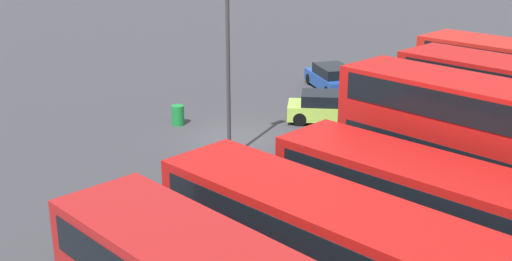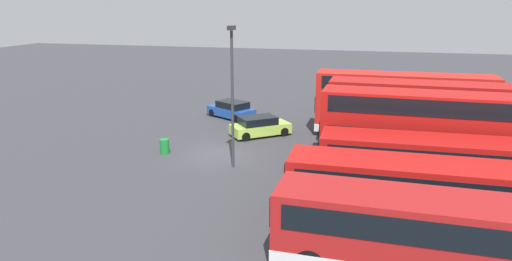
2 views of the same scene
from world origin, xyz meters
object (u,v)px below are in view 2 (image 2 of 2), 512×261
object	(u,v)px
box_truck_blue	(401,89)
car_hatchback_silver	(231,110)
bus_double_decker_third	(419,116)
lamp_post_tall	(232,87)
car_small_green	(260,126)
bus_single_deck_near_end	(407,105)
bus_single_deck_seventh	(434,235)
waste_bin_yellow	(165,146)
bus_double_decker_second	(403,104)
bus_single_deck_sixth	(419,193)
bus_single_deck_fifth	(432,165)
bus_double_decker_fourth	(417,130)

from	to	relation	value
box_truck_blue	car_hatchback_silver	size ratio (longest dim) A/B	1.76
bus_double_decker_third	lamp_post_tall	xyz separation A→B (m)	(5.48, -10.52, 2.27)
car_small_green	lamp_post_tall	size ratio (longest dim) A/B	0.55
bus_single_deck_near_end	box_truck_blue	bearing A→B (deg)	-178.52
bus_single_deck_near_end	lamp_post_tall	size ratio (longest dim) A/B	1.32
bus_single_deck_seventh	waste_bin_yellow	xyz separation A→B (m)	(-10.34, -14.94, -1.15)
bus_double_decker_second	lamp_post_tall	xyz separation A→B (m)	(8.98, -9.69, 2.27)
bus_single_deck_sixth	waste_bin_yellow	xyz separation A→B (m)	(-6.62, -14.75, -1.15)
bus_single_deck_near_end	car_small_green	world-z (taller)	bus_single_deck_near_end
bus_single_deck_near_end	waste_bin_yellow	distance (m)	18.93
bus_single_deck_fifth	box_truck_blue	world-z (taller)	box_truck_blue
bus_double_decker_third	box_truck_blue	world-z (taller)	bus_double_decker_third
bus_single_deck_sixth	box_truck_blue	size ratio (longest dim) A/B	1.40
bus_single_deck_near_end	bus_double_decker_second	distance (m)	3.71
car_hatchback_silver	car_small_green	xyz separation A→B (m)	(4.68, 3.60, 0.00)
bus_single_deck_seventh	box_truck_blue	distance (m)	28.15
bus_double_decker_fourth	bus_single_deck_sixth	world-z (taller)	bus_double_decker_fourth
bus_double_decker_second	bus_single_deck_seventh	bearing A→B (deg)	0.93
waste_bin_yellow	bus_double_decker_fourth	bearing A→B (deg)	92.54
bus_single_deck_sixth	bus_single_deck_seventh	size ratio (longest dim) A/B	1.00
bus_double_decker_third	box_truck_blue	bearing A→B (deg)	-178.02
bus_double_decker_third	bus_single_deck_seventh	xyz separation A→B (m)	(14.53, -0.54, -0.83)
bus_double_decker_fourth	car_small_green	bearing A→B (deg)	-115.25
waste_bin_yellow	box_truck_blue	bearing A→B (deg)	139.88
bus_single_deck_fifth	car_hatchback_silver	xyz separation A→B (m)	(-13.01, -14.37, -0.92)
bus_double_decker_third	lamp_post_tall	distance (m)	12.08
bus_single_deck_near_end	bus_single_deck_fifth	bearing A→B (deg)	1.78
bus_double_decker_second	bus_single_deck_seventh	distance (m)	18.04
car_small_green	bus_double_decker_third	bearing A→B (deg)	82.98
lamp_post_tall	bus_double_decker_fourth	bearing A→B (deg)	100.98
bus_double_decker_fourth	waste_bin_yellow	bearing A→B (deg)	-87.46
bus_double_decker_third	bus_double_decker_fourth	size ratio (longest dim) A/B	1.07
bus_double_decker_fourth	bus_single_deck_fifth	distance (m)	3.63
bus_double_decker_fourth	car_small_green	xyz separation A→B (m)	(-4.83, -10.24, -1.75)
car_hatchback_silver	lamp_post_tall	size ratio (longest dim) A/B	0.56
bus_single_deck_near_end	box_truck_blue	world-z (taller)	box_truck_blue
bus_single_deck_near_end	bus_double_decker_second	bearing A→B (deg)	-8.33
bus_single_deck_near_end	bus_double_decker_second	world-z (taller)	bus_double_decker_second
car_small_green	bus_single_deck_near_end	bearing A→B (deg)	119.14
bus_single_deck_seventh	car_hatchback_silver	world-z (taller)	bus_single_deck_seventh
bus_double_decker_second	bus_double_decker_third	xyz separation A→B (m)	(3.49, 0.83, -0.00)
bus_single_deck_sixth	box_truck_blue	world-z (taller)	box_truck_blue
lamp_post_tall	car_hatchback_silver	bearing A→B (deg)	-162.05
bus_double_decker_fourth	bus_single_deck_sixth	size ratio (longest dim) A/B	0.96
bus_single_deck_fifth	waste_bin_yellow	world-z (taller)	bus_single_deck_fifth
car_hatchback_silver	waste_bin_yellow	world-z (taller)	car_hatchback_silver
bus_single_deck_near_end	bus_double_decker_fourth	distance (m)	10.62
box_truck_blue	bus_single_deck_seventh	bearing A→B (deg)	-0.13
bus_single_deck_fifth	car_hatchback_silver	distance (m)	19.41
bus_double_decker_second	bus_single_deck_sixth	size ratio (longest dim) A/B	1.09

